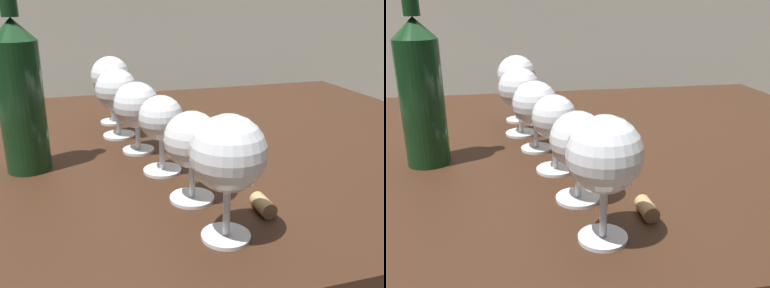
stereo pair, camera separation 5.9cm
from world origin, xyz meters
TOP-DOWN VIEW (x-y plane):
  - dining_table at (0.00, 0.00)m, footprint 1.28×0.97m
  - wine_glass_merlot at (-0.05, -0.37)m, footprint 0.09×0.09m
  - wine_glass_amber at (-0.06, -0.26)m, footprint 0.08×0.08m
  - wine_glass_empty at (-0.07, -0.14)m, footprint 0.07×0.07m
  - wine_glass_white at (-0.09, -0.03)m, footprint 0.08×0.08m
  - wine_glass_chardonnay at (-0.12, 0.07)m, footprint 0.09×0.09m
  - wine_glass_pinot at (-0.12, 0.17)m, footprint 0.09×0.09m
  - wine_bottle at (-0.29, -0.07)m, footprint 0.07×0.07m
  - cork at (0.03, -0.32)m, footprint 0.02×0.04m

SIDE VIEW (x-z plane):
  - dining_table at x=0.00m, z-range 0.28..1.00m
  - cork at x=0.03m, z-range 0.72..0.75m
  - wine_glass_empty at x=-0.07m, z-range 0.75..0.88m
  - wine_glass_amber at x=-0.06m, z-range 0.75..0.88m
  - wine_glass_white at x=-0.09m, z-range 0.75..0.88m
  - wine_glass_chardonnay at x=-0.12m, z-range 0.75..0.89m
  - wine_glass_pinot at x=-0.12m, z-range 0.75..0.91m
  - wine_glass_merlot at x=-0.05m, z-range 0.75..0.91m
  - wine_bottle at x=-0.29m, z-range 0.69..1.02m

